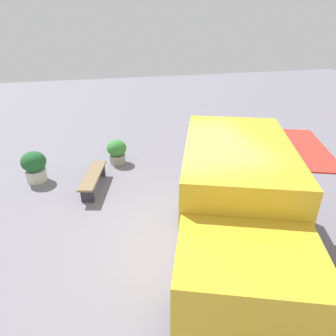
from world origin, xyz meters
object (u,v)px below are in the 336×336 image
food_truck (235,213)px  person_customer (258,147)px  planter_flowering_near (117,151)px  plaza_bench (93,177)px  planter_flowering_far (34,166)px

food_truck → person_customer: 5.36m
person_customer → food_truck: bearing=56.1°
food_truck → person_customer: size_ratio=5.76×
planter_flowering_near → plaza_bench: 1.76m
food_truck → planter_flowering_far: (4.38, -4.39, -0.60)m
planter_flowering_far → plaza_bench: (-1.68, 0.87, -0.14)m
planter_flowering_far → plaza_bench: 1.90m
planter_flowering_near → planter_flowering_far: planter_flowering_far is taller
person_customer → planter_flowering_far: (7.34, 0.02, 0.14)m
planter_flowering_near → plaza_bench: (0.81, 1.56, -0.08)m
food_truck → plaza_bench: bearing=-52.5°
planter_flowering_far → plaza_bench: size_ratio=0.50×
planter_flowering_far → plaza_bench: planter_flowering_far is taller
plaza_bench → planter_flowering_far: bearing=-27.5°
person_customer → planter_flowering_near: (4.85, -0.66, 0.07)m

